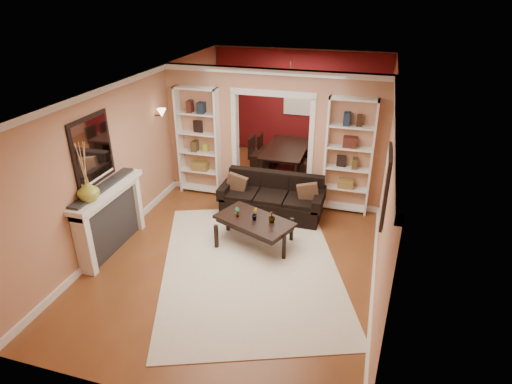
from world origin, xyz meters
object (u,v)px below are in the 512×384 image
(coffee_table, at_px, (254,232))
(bookshelf_right, at_px, (349,157))
(bookshelf_left, at_px, (199,142))
(fireplace, at_px, (112,220))
(sofa, at_px, (272,196))
(dining_table, at_px, (287,160))

(coffee_table, relative_size, bookshelf_right, 0.57)
(bookshelf_left, xyz_separation_m, bookshelf_right, (3.10, 0.00, 0.00))
(fireplace, bearing_deg, sofa, 40.52)
(sofa, distance_m, bookshelf_left, 1.99)
(dining_table, bearing_deg, coffee_table, -177.41)
(bookshelf_right, bearing_deg, fireplace, -145.20)
(bookshelf_right, height_order, fireplace, bookshelf_right)
(fireplace, relative_size, dining_table, 0.98)
(sofa, height_order, coffee_table, sofa)
(coffee_table, height_order, fireplace, fireplace)
(sofa, bearing_deg, fireplace, -139.48)
(fireplace, bearing_deg, bookshelf_left, 77.95)
(coffee_table, bearing_deg, dining_table, 115.44)
(bookshelf_right, height_order, dining_table, bookshelf_right)
(sofa, relative_size, bookshelf_right, 0.88)
(coffee_table, bearing_deg, fireplace, -137.36)
(coffee_table, height_order, dining_table, dining_table)
(dining_table, bearing_deg, sofa, -175.53)
(bookshelf_right, xyz_separation_m, dining_table, (-1.53, 1.60, -0.84))
(bookshelf_left, xyz_separation_m, fireplace, (-0.54, -2.53, -0.57))
(dining_table, bearing_deg, bookshelf_left, 135.46)
(coffee_table, bearing_deg, bookshelf_left, 157.92)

